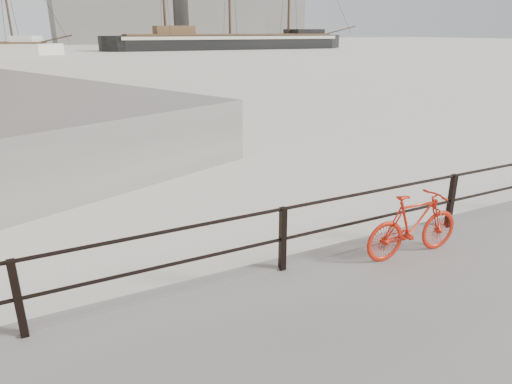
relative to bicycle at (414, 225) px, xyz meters
name	(u,v)px	position (x,y,z in m)	size (l,w,h in m)	color
ground	(438,241)	(1.44, 0.68, -0.88)	(400.00, 400.00, 0.00)	white
guardrail	(451,201)	(1.44, 0.53, -0.03)	(28.00, 0.10, 1.00)	black
bicycle	(414,225)	(0.00, 0.00, 0.00)	(1.74, 0.26, 1.05)	red
barque_black	(230,49)	(34.74, 85.39, -0.88)	(57.95, 18.97, 32.94)	black
industrial_west	(110,11)	(21.44, 140.68, 8.12)	(32.00, 18.00, 18.00)	gray
industrial_mid	(216,3)	(56.44, 145.68, 11.12)	(26.00, 20.00, 24.00)	gray
industrial_east	(270,20)	(79.44, 150.68, 6.12)	(20.00, 16.00, 14.00)	gray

